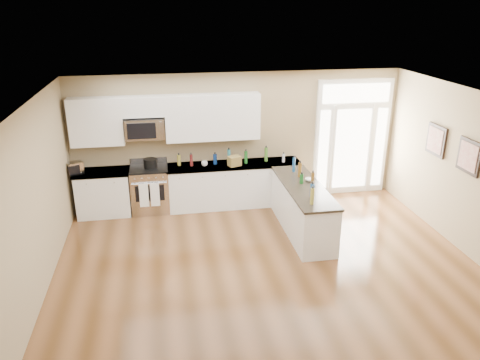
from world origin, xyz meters
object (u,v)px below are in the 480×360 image
object	(u,v)px
kitchen_range	(150,189)
peninsula_cabinet	(302,210)
toaster_oven	(75,168)
stockpot	(150,163)

from	to	relation	value
kitchen_range	peninsula_cabinet	bearing A→B (deg)	-26.90
peninsula_cabinet	toaster_oven	xyz separation A→B (m)	(-4.28, 1.38, 0.63)
peninsula_cabinet	stockpot	distance (m)	3.23
peninsula_cabinet	stockpot	size ratio (longest dim) A/B	8.63
peninsula_cabinet	toaster_oven	size ratio (longest dim) A/B	8.19
peninsula_cabinet	toaster_oven	bearing A→B (deg)	162.07
peninsula_cabinet	stockpot	bearing A→B (deg)	152.39
stockpot	peninsula_cabinet	bearing A→B (deg)	-27.61
stockpot	toaster_oven	size ratio (longest dim) A/B	0.95
peninsula_cabinet	kitchen_range	size ratio (longest dim) A/B	2.15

